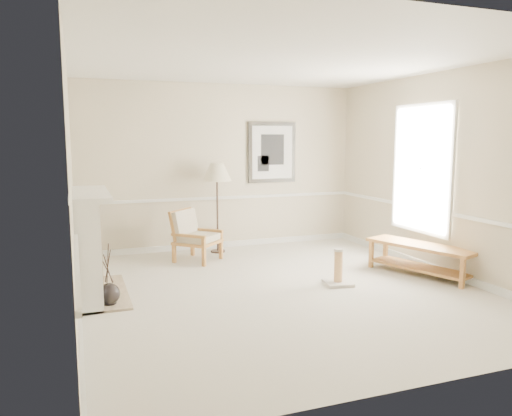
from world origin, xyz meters
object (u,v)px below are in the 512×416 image
at_px(armchair, 193,233).
at_px(scratching_post, 338,273).
at_px(floor_lamp, 217,175).
at_px(bench, 421,254).
at_px(floor_vase, 109,295).

height_order(armchair, scratching_post, armchair).
relative_size(floor_lamp, scratching_post, 3.10).
height_order(floor_lamp, bench, floor_lamp).
xyz_separation_m(floor_lamp, bench, (2.34, -2.42, -1.04)).
bearing_deg(floor_lamp, bench, -46.02).
xyz_separation_m(floor_vase, scratching_post, (2.95, -0.15, 0.02)).
bearing_deg(armchair, scratching_post, -97.99).
bearing_deg(floor_vase, armchair, 52.54).
bearing_deg(scratching_post, bench, 0.92).
relative_size(floor_vase, floor_lamp, 0.49).
distance_m(floor_lamp, scratching_post, 2.89).
xyz_separation_m(floor_lamp, scratching_post, (0.99, -2.44, -1.19)).
bearing_deg(armchair, floor_lamp, -6.38).
distance_m(floor_vase, armchair, 2.37).
bearing_deg(bench, armchair, 145.25).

